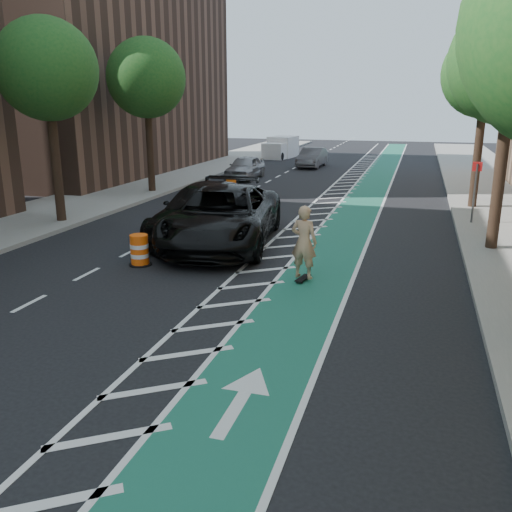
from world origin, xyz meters
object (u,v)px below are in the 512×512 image
at_px(suv_near, 223,216).
at_px(suv_far, 205,211).
at_px(barrel_a, 140,251).
at_px(skateboarder, 304,242).

relative_size(suv_near, suv_far, 1.10).
height_order(suv_near, barrel_a, suv_near).
relative_size(suv_far, barrel_a, 6.90).
relative_size(skateboarder, suv_far, 0.31).
xyz_separation_m(suv_near, barrel_a, (-1.54, -2.96, -0.53)).
relative_size(skateboarder, barrel_a, 2.15).
bearing_deg(suv_far, skateboarder, -41.81).
relative_size(suv_near, barrel_a, 7.59).
height_order(skateboarder, suv_near, skateboarder).
bearing_deg(skateboarder, barrel_a, 10.00).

